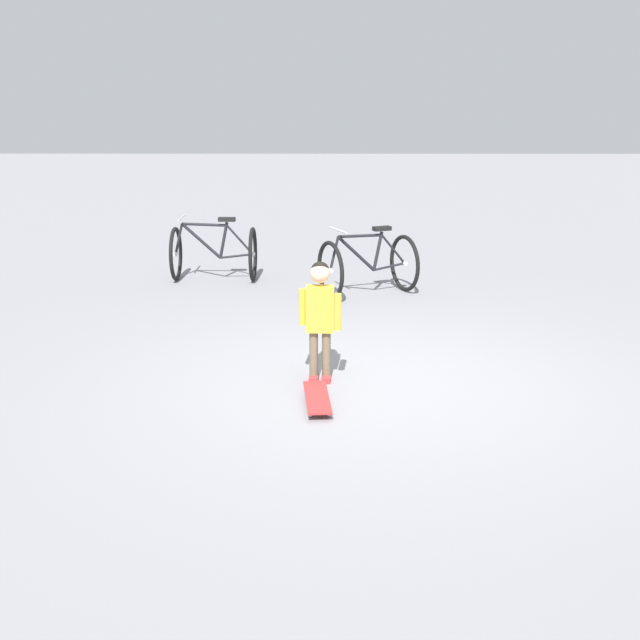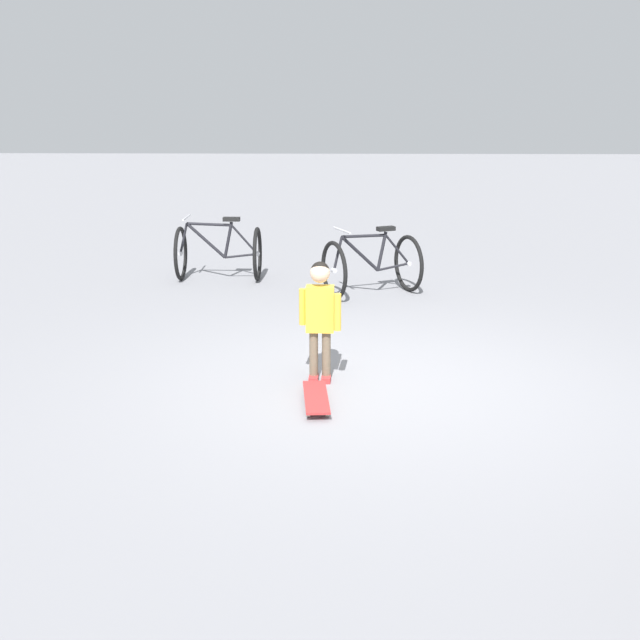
{
  "view_description": "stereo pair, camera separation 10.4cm",
  "coord_description": "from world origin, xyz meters",
  "px_view_note": "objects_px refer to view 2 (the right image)",
  "views": [
    {
      "loc": [
        6.81,
        -0.45,
        2.5
      ],
      "look_at": [
        -0.05,
        -0.48,
        0.55
      ],
      "focal_mm": 46.51,
      "sensor_mm": 36.0,
      "label": 1
    },
    {
      "loc": [
        6.81,
        -0.34,
        2.5
      ],
      "look_at": [
        -0.05,
        -0.48,
        0.55
      ],
      "focal_mm": 46.51,
      "sensor_mm": 36.0,
      "label": 2
    }
  ],
  "objects_px": {
    "child_person": "(320,308)",
    "bicycle_mid": "(372,265)",
    "bicycle_near": "(219,252)",
    "skateboard": "(316,398)"
  },
  "relations": [
    {
      "from": "skateboard",
      "to": "bicycle_near",
      "type": "relative_size",
      "value": 0.68
    },
    {
      "from": "child_person",
      "to": "bicycle_mid",
      "type": "relative_size",
      "value": 0.84
    },
    {
      "from": "child_person",
      "to": "skateboard",
      "type": "height_order",
      "value": "child_person"
    },
    {
      "from": "child_person",
      "to": "skateboard",
      "type": "bearing_deg",
      "value": -1.94
    },
    {
      "from": "child_person",
      "to": "bicycle_near",
      "type": "xyz_separation_m",
      "value": [
        -3.86,
        -1.41,
        -0.28
      ]
    },
    {
      "from": "child_person",
      "to": "bicycle_near",
      "type": "relative_size",
      "value": 0.98
    },
    {
      "from": "bicycle_near",
      "to": "bicycle_mid",
      "type": "bearing_deg",
      "value": 68.66
    },
    {
      "from": "bicycle_near",
      "to": "skateboard",
      "type": "bearing_deg",
      "value": 17.44
    },
    {
      "from": "bicycle_mid",
      "to": "bicycle_near",
      "type": "bearing_deg",
      "value": -111.34
    },
    {
      "from": "bicycle_mid",
      "to": "child_person",
      "type": "bearing_deg",
      "value": -10.55
    }
  ]
}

